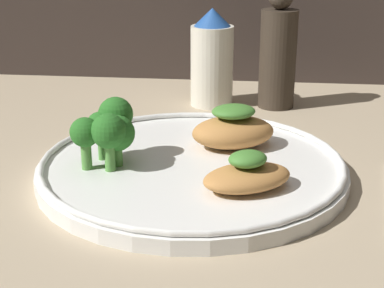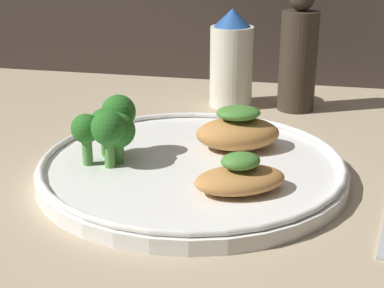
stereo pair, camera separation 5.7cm
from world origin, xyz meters
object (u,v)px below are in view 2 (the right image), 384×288
object	(u,v)px
plate	(192,167)
sauce_bottle	(233,60)
broccoli_bunch	(109,125)
pepper_grinder	(298,56)

from	to	relation	value
plate	sauce_bottle	xyz separation A→B (cm)	(0.18, 24.85, 5.31)
broccoli_bunch	sauce_bottle	bearing A→B (deg)	72.60
plate	broccoli_bunch	distance (cm)	9.08
plate	sauce_bottle	distance (cm)	25.41
plate	sauce_bottle	size ratio (longest dim) A/B	2.31
plate	pepper_grinder	size ratio (longest dim) A/B	1.87
broccoli_bunch	pepper_grinder	world-z (taller)	pepper_grinder
sauce_bottle	pepper_grinder	bearing A→B (deg)	-0.00
broccoli_bunch	pepper_grinder	size ratio (longest dim) A/B	0.41
plate	broccoli_bunch	xyz separation A→B (cm)	(-7.99, -1.22, 4.14)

